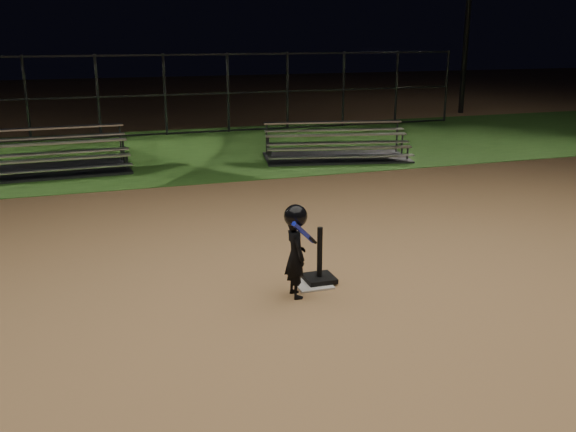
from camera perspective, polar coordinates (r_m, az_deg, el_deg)
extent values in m
plane|color=#B38251|center=(8.26, 2.22, -6.18)|extent=(80.00, 80.00, 0.00)
cube|color=#2E5C1D|center=(17.63, -9.38, 5.74)|extent=(60.00, 8.00, 0.01)
cube|color=beige|center=(8.26, 2.22, -6.10)|extent=(0.45, 0.45, 0.02)
cube|color=black|center=(8.33, 2.82, -5.59)|extent=(0.38, 0.38, 0.06)
cylinder|color=black|center=(8.20, 2.86, -3.24)|extent=(0.07, 0.07, 0.66)
imported|color=black|center=(7.74, 0.68, -3.59)|extent=(0.26, 0.39, 1.05)
sphere|color=black|center=(7.58, 0.69, 0.00)|extent=(0.28, 0.28, 0.28)
cylinder|color=#1C2AF2|center=(7.51, 1.42, -1.50)|extent=(0.44, 0.42, 0.41)
cylinder|color=black|center=(7.72, 2.23, -2.17)|extent=(0.16, 0.15, 0.14)
cube|color=silver|center=(15.19, -21.38, 4.66)|extent=(3.96, 0.40, 0.04)
cube|color=silver|center=(14.95, -21.31, 3.80)|extent=(3.96, 0.40, 0.03)
cube|color=silver|center=(15.68, -21.50, 6.01)|extent=(3.96, 0.40, 0.04)
cube|color=silver|center=(15.43, -21.43, 5.20)|extent=(3.96, 0.40, 0.03)
cube|color=silver|center=(16.17, -21.61, 7.28)|extent=(3.96, 0.40, 0.04)
cube|color=silver|center=(15.93, -21.54, 6.51)|extent=(3.96, 0.40, 0.03)
cube|color=#38383D|center=(15.79, -21.26, 3.72)|extent=(4.03, 2.09, 0.06)
cube|color=#BABBC0|center=(15.90, 4.67, 6.08)|extent=(3.58, 0.95, 0.04)
cube|color=#BABBC0|center=(15.69, 4.83, 5.33)|extent=(3.58, 0.95, 0.03)
cube|color=#BABBC0|center=(16.34, 4.35, 7.26)|extent=(3.58, 0.95, 0.04)
cube|color=#BABBC0|center=(16.12, 4.50, 6.55)|extent=(3.58, 0.95, 0.03)
cube|color=#BABBC0|center=(16.79, 4.04, 8.38)|extent=(3.58, 0.95, 0.04)
cube|color=#BABBC0|center=(16.57, 4.19, 7.70)|extent=(3.58, 0.95, 0.03)
cube|color=#38383D|center=(16.44, 4.30, 5.24)|extent=(3.90, 2.46, 0.05)
cube|color=#38383D|center=(20.55, -10.78, 7.27)|extent=(20.00, 0.05, 0.05)
cube|color=#38383D|center=(20.41, -10.96, 10.60)|extent=(20.00, 0.05, 0.05)
cube|color=#38383D|center=(20.33, -11.14, 13.96)|extent=(20.00, 0.05, 0.05)
cylinder|color=#38383D|center=(20.41, -10.96, 10.60)|extent=(0.08, 0.08, 2.50)
cylinder|color=#38383D|center=(21.65, 2.51, 11.17)|extent=(0.08, 0.08, 2.50)
cylinder|color=#38383D|center=(23.90, 14.00, 11.19)|extent=(0.08, 0.08, 2.50)
cylinder|color=#2D2D30|center=(26.60, 15.85, 17.47)|extent=(0.20, 0.20, 8.00)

